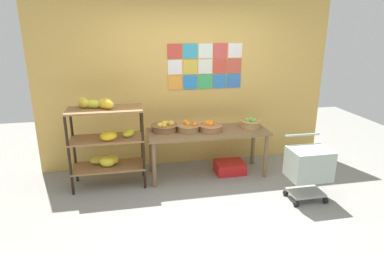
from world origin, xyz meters
TOP-DOWN VIEW (x-y plane):
  - ground at (0.00, 0.00)m, footprint 9.55×9.55m
  - back_wall_with_art at (0.00, 1.80)m, footprint 4.62×0.07m
  - banana_shelf_unit at (-1.25, 1.18)m, footprint 1.00×0.45m
  - display_table at (0.20, 1.23)m, footprint 1.78×0.63m
  - fruit_basket_back_left at (0.24, 1.21)m, footprint 0.35×0.35m
  - fruit_basket_left at (-0.42, 1.34)m, footprint 0.40×0.40m
  - fruit_basket_right at (0.87, 1.25)m, footprint 0.32×0.32m
  - fruit_basket_back_right at (-0.08, 1.27)m, footprint 0.35×0.35m
  - produce_crate_under_table at (0.56, 1.23)m, footprint 0.45×0.35m
  - shopping_cart at (1.29, 0.25)m, footprint 0.51×0.43m

SIDE VIEW (x-z plane):
  - ground at x=0.00m, z-range 0.00..0.00m
  - produce_crate_under_table at x=0.56m, z-range 0.00..0.17m
  - shopping_cart at x=1.29m, z-range 0.06..0.90m
  - display_table at x=0.20m, z-range 0.27..0.98m
  - banana_shelf_unit at x=-1.25m, z-range 0.10..1.37m
  - fruit_basket_back_right at x=-0.08m, z-range 0.69..0.85m
  - fruit_basket_back_left at x=0.24m, z-range 0.69..0.85m
  - fruit_basket_left at x=-0.42m, z-range 0.69..0.85m
  - fruit_basket_right at x=0.87m, z-range 0.69..0.86m
  - back_wall_with_art at x=0.00m, z-range 0.00..2.79m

